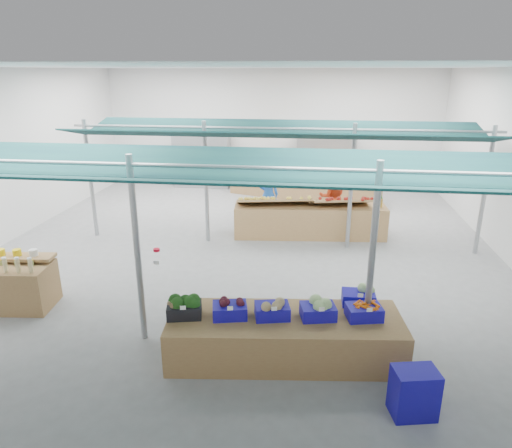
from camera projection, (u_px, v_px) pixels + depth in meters
The scene contains 24 objects.
floor at pixel (244, 249), 11.07m from camera, with size 13.00×13.00×0.00m, color slate.
hall at pixel (252, 132), 11.58m from camera, with size 13.00×13.00×13.00m.
pole_grid at pixel (267, 197), 8.76m from camera, with size 10.00×4.60×3.00m.
awnings at pixel (268, 147), 8.45m from camera, with size 9.50×7.08×0.30m.
back_shelving_left at pixel (202, 160), 16.70m from camera, with size 2.00×0.50×2.00m, color #B23F33.
back_shelving_right at pixel (326, 163), 16.14m from camera, with size 2.00×0.50×2.00m, color #B23F33.
bottle_shelf at pixel (2, 284), 8.31m from camera, with size 1.89×1.27×1.08m.
veg_counter at pixel (285, 337), 6.84m from camera, with size 3.46×1.15×0.67m, color brown.
fruit_counter at pixel (310, 220), 11.89m from camera, with size 3.88×0.92×0.83m, color brown.
far_counter at pixel (303, 185), 15.34m from camera, with size 5.10×1.02×0.92m, color brown.
crate_stack at pixel (414, 393), 5.68m from camera, with size 0.54×0.38×0.65m, color #160E9A.
vendor_left at pixel (268, 195), 12.95m from camera, with size 0.57×0.37×1.55m, color blue.
vendor_right at pixel (332, 197), 12.73m from camera, with size 0.75×0.59×1.55m, color #A22E14.
crate_broccoli at pixel (184, 307), 6.71m from camera, with size 0.56×0.45×0.35m.
crate_beets at pixel (230, 309), 6.70m from camera, with size 0.56×0.45×0.29m.
crate_celeriac at pixel (272, 308), 6.69m from camera, with size 0.56×0.45×0.31m.
crate_cabbage at pixel (318, 308), 6.67m from camera, with size 0.56×0.45×0.35m.
crate_carrots at pixel (364, 311), 6.67m from camera, with size 0.56×0.45×0.29m.
sparrow at pixel (172, 305), 6.57m from camera, with size 0.12×0.09×0.11m.
pole_ribbon at pixel (157, 251), 8.10m from camera, with size 0.12×0.12×0.28m.
apple_heap_yellow at pixel (274, 199), 11.65m from camera, with size 2.00×1.04×0.27m.
apple_heap_red at pixel (342, 200), 11.59m from camera, with size 1.60×0.97×0.27m.
pineapple at pixel (380, 200), 11.55m from camera, with size 0.14×0.14×0.39m.
crate_extra at pixel (359, 295), 7.07m from camera, with size 0.51×0.40×0.32m.
Camera 1 is at (1.64, -10.16, 4.14)m, focal length 32.00 mm.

